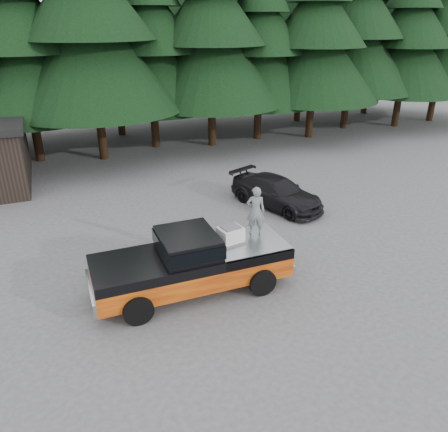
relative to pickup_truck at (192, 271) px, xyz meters
name	(u,v)px	position (x,y,z in m)	size (l,w,h in m)	color
ground	(200,278)	(0.40, 0.50, -0.67)	(120.00, 120.00, 0.00)	#48484A
pickup_truck	(192,271)	(0.00, 0.00, 0.00)	(6.00, 2.04, 1.33)	orange
truck_cab	(188,243)	(-0.10, 0.00, 0.96)	(1.66, 1.90, 0.59)	black
air_compressor	(230,235)	(1.28, 0.08, 0.90)	(0.70, 0.58, 0.48)	silver
man_on_bed	(256,211)	(2.23, 0.34, 1.46)	(0.58, 0.38, 1.59)	slate
parked_car	(276,192)	(5.44, 4.86, -0.02)	(1.81, 4.45, 1.29)	black
treeline	(108,15)	(0.82, 17.70, 7.06)	(60.15, 16.05, 17.50)	black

